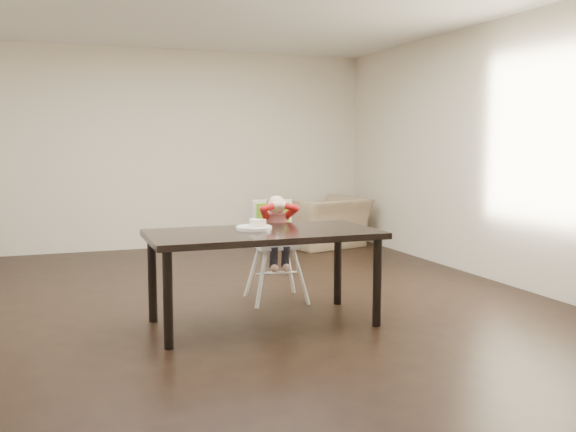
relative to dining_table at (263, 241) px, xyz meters
The scene contains 6 objects.
ground 0.90m from the dining_table, 111.48° to the left, with size 7.00×7.00×0.00m, color black.
room_walls 1.33m from the dining_table, 111.48° to the left, with size 6.02×7.02×2.71m.
dining_table is the anchor object (origin of this frame).
high_chair 0.80m from the dining_table, 63.91° to the left, with size 0.43×0.43×0.97m.
plate 0.15m from the dining_table, 110.19° to the left, with size 0.32×0.32×0.08m.
armchair 3.91m from the dining_table, 59.51° to the left, with size 1.05×0.68×0.92m, color tan.
Camera 1 is at (-1.32, -5.32, 1.44)m, focal length 40.00 mm.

